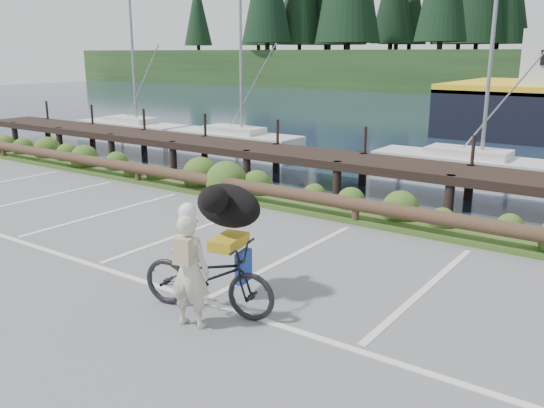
{
  "coord_description": "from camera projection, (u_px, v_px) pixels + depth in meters",
  "views": [
    {
      "loc": [
        5.55,
        -6.41,
        3.68
      ],
      "look_at": [
        -0.1,
        1.55,
        1.1
      ],
      "focal_mm": 38.0,
      "sensor_mm": 36.0,
      "label": 1
    }
  ],
  "objects": [
    {
      "name": "cyclist",
      "position": [
        190.0,
        271.0,
        7.8
      ],
      "size": [
        0.66,
        0.51,
        1.63
      ],
      "primitive_type": "imported",
      "rotation": [
        0.0,
        0.0,
        3.36
      ],
      "color": "beige",
      "rests_on": "ground"
    },
    {
      "name": "bicycle",
      "position": [
        208.0,
        276.0,
        8.3
      ],
      "size": [
        2.21,
        1.17,
        1.11
      ],
      "primitive_type": "imported",
      "rotation": [
        0.0,
        0.0,
        1.79
      ],
      "color": "black",
      "rests_on": "ground"
    },
    {
      "name": "ground",
      "position": [
        220.0,
        292.0,
        9.1
      ],
      "size": [
        72.0,
        72.0,
        0.0
      ],
      "primitive_type": "plane",
      "color": "slate"
    },
    {
      "name": "vegetation_strip",
      "position": [
        369.0,
        215.0,
        13.27
      ],
      "size": [
        34.0,
        1.6,
        0.1
      ],
      "primitive_type": "cube",
      "color": "#3D5B21",
      "rests_on": "ground"
    },
    {
      "name": "log_rail",
      "position": [
        355.0,
        224.0,
        12.73
      ],
      "size": [
        32.0,
        0.3,
        0.6
      ],
      "primitive_type": null,
      "color": "#443021",
      "rests_on": "ground"
    },
    {
      "name": "dog",
      "position": [
        228.0,
        206.0,
        8.68
      ],
      "size": [
        0.8,
        1.24,
        0.67
      ],
      "primitive_type": "ellipsoid",
      "rotation": [
        0.0,
        0.0,
        1.79
      ],
      "color": "black",
      "rests_on": "bicycle"
    }
  ]
}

